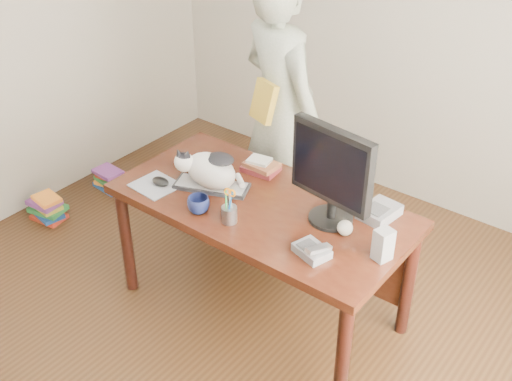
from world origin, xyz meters
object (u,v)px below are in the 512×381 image
(mouse, at_px, (160,181))
(book_pile_a, at_px, (47,208))
(cat, at_px, (209,169))
(pen_cup, at_px, (229,213))
(book_stack, at_px, (261,166))
(phone, at_px, (312,250))
(desk, at_px, (270,218))
(speaker, at_px, (383,245))
(book_pile_b, at_px, (110,179))
(baseball, at_px, (345,228))
(keyboard, at_px, (212,186))
(person, at_px, (281,112))
(coffee_mug, at_px, (198,205))
(calculator, at_px, (379,212))
(monitor, at_px, (332,171))

(mouse, bearing_deg, book_pile_a, -175.72)
(cat, bearing_deg, pen_cup, -53.20)
(book_stack, bearing_deg, phone, -38.40)
(book_pile_a, bearing_deg, phone, -0.19)
(cat, relative_size, mouse, 3.38)
(mouse, bearing_deg, desk, 32.32)
(speaker, distance_m, book_pile_b, 2.59)
(desk, height_order, pen_cup, pen_cup)
(cat, xyz_separation_m, baseball, (0.81, 0.08, -0.08))
(baseball, relative_size, book_stack, 0.37)
(desk, bearing_deg, mouse, -152.31)
(keyboard, xyz_separation_m, mouse, (-0.24, -0.15, 0.01))
(person, height_order, book_pile_a, person)
(baseball, xyz_separation_m, person, (-0.86, 0.64, 0.12))
(keyboard, bearing_deg, mouse, -168.92)
(keyboard, relative_size, person, 0.24)
(coffee_mug, bearing_deg, person, 99.72)
(cat, relative_size, calculator, 1.73)
(book_pile_a, bearing_deg, monitor, 7.23)
(phone, bearing_deg, keyboard, -174.88)
(speaker, relative_size, baseball, 2.06)
(monitor, height_order, book_pile_b, monitor)
(monitor, xyz_separation_m, speaker, (0.36, -0.10, -0.22))
(cat, bearing_deg, calculator, -1.33)
(phone, bearing_deg, book_pile_a, -163.69)
(pen_cup, height_order, book_stack, pen_cup)
(book_stack, height_order, book_pile_a, book_stack)
(phone, height_order, book_stack, same)
(coffee_mug, bearing_deg, keyboard, 115.14)
(coffee_mug, distance_m, person, 0.96)
(desk, height_order, book_pile_a, desk)
(cat, distance_m, phone, 0.79)
(book_pile_b, bearing_deg, coffee_mug, -22.28)
(desk, bearing_deg, speaker, -8.59)
(coffee_mug, relative_size, speaker, 0.71)
(pen_cup, distance_m, speaker, 0.78)
(phone, bearing_deg, book_pile_b, -177.85)
(cat, relative_size, monitor, 0.73)
(speaker, bearing_deg, keyboard, -162.01)
(desk, height_order, person, person)
(monitor, xyz_separation_m, phone, (0.09, -0.28, -0.27))
(coffee_mug, bearing_deg, baseball, 22.94)
(cat, xyz_separation_m, calculator, (0.87, 0.32, -0.09))
(keyboard, xyz_separation_m, book_pile_a, (-1.44, -0.15, -0.67))
(mouse, bearing_deg, person, 82.98)
(phone, xyz_separation_m, calculator, (0.10, 0.47, 0.00))
(desk, xyz_separation_m, calculator, (0.55, 0.19, 0.18))
(coffee_mug, bearing_deg, monitor, 30.68)
(monitor, height_order, pen_cup, monitor)
(desk, height_order, coffee_mug, coffee_mug)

